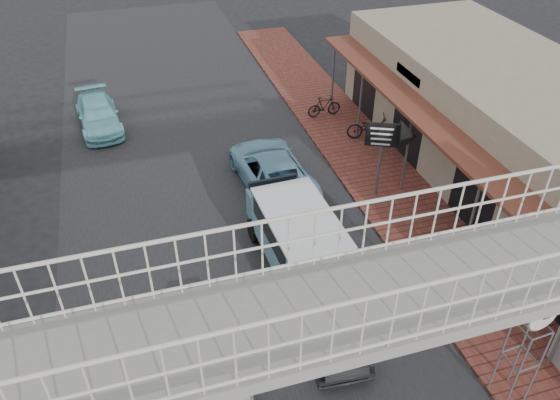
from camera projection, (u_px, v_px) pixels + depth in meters
ground at (252, 338)px, 14.42m from camera, size 120.00×120.00×0.00m
road_strip at (252, 338)px, 14.42m from camera, size 10.00×60.00×0.01m
sidewalk at (418, 224)px, 18.23m from camera, size 3.00×40.00×0.10m
shophouse_row at (528, 139)px, 18.89m from camera, size 7.20×18.00×4.00m
footbridge at (304, 393)px, 9.45m from camera, size 16.40×2.40×6.34m
white_hatchback at (222, 382)px, 12.62m from camera, size 1.64×3.65×1.22m
dark_sedan at (325, 311)px, 14.30m from camera, size 1.72×4.12×1.32m
angkot_curb at (272, 169)px, 19.81m from camera, size 2.52×4.98×1.35m
angkot_far at (98, 115)px, 23.41m from camera, size 2.05×4.18×1.17m
angkot_van at (297, 231)px, 15.91m from camera, size 2.10×4.33×2.09m
motorcycle_near at (371, 127)px, 22.46m from camera, size 2.07×1.21×1.03m
motorcycle_far at (324, 106)px, 24.12m from camera, size 1.56×0.49×0.93m
street_clock at (537, 319)px, 11.41m from camera, size 0.79×0.65×3.16m
arrow_sign at (405, 137)px, 18.03m from camera, size 1.77×1.22×2.95m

